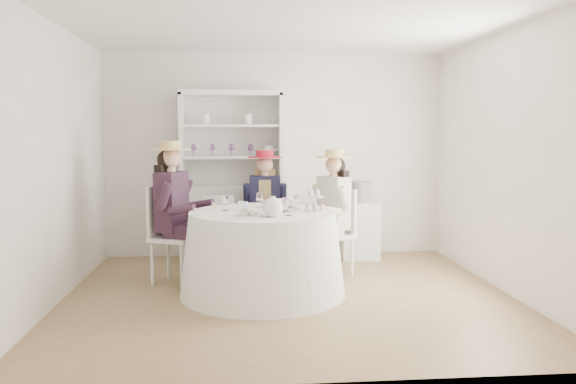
{
  "coord_description": "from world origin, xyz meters",
  "views": [
    {
      "loc": [
        -0.5,
        -5.52,
        1.64
      ],
      "look_at": [
        0.0,
        0.1,
        1.05
      ],
      "focal_mm": 35.0,
      "sensor_mm": 36.0,
      "label": 1
    }
  ],
  "objects": [
    {
      "name": "hatbox",
      "position": [
        1.09,
        1.68,
        0.88
      ],
      "size": [
        0.28,
        0.28,
        0.27
      ],
      "primitive_type": "cylinder",
      "rotation": [
        0.0,
        0.0,
        0.03
      ],
      "color": "black",
      "rests_on": "side_table"
    },
    {
      "name": "flower_arrangement",
      "position": [
        -0.04,
        0.09,
        0.93
      ],
      "size": [
        0.17,
        0.17,
        0.06
      ],
      "rotation": [
        0.0,
        0.0,
        0.21
      ],
      "color": "pink",
      "rests_on": "tea_table"
    },
    {
      "name": "table_teapot",
      "position": [
        -0.17,
        -0.25,
        0.94
      ],
      "size": [
        0.28,
        0.2,
        0.21
      ],
      "rotation": [
        0.0,
        0.0,
        -0.36
      ],
      "color": "white",
      "rests_on": "tea_table"
    },
    {
      "name": "ceiling",
      "position": [
        0.0,
        0.0,
        2.7
      ],
      "size": [
        4.5,
        4.5,
        0.0
      ],
      "primitive_type": "plane",
      "rotation": [
        3.14,
        0.0,
        0.0
      ],
      "color": "white",
      "rests_on": "wall_back"
    },
    {
      "name": "sandwich_plate",
      "position": [
        -0.39,
        -0.17,
        0.87
      ],
      "size": [
        0.27,
        0.27,
        0.06
      ],
      "rotation": [
        0.0,
        0.0,
        -0.18
      ],
      "color": "white",
      "rests_on": "tea_table"
    },
    {
      "name": "guest_right",
      "position": [
        0.57,
        0.79,
        0.82
      ],
      "size": [
        0.62,
        0.57,
        1.46
      ],
      "rotation": [
        0.0,
        0.0,
        -1.04
      ],
      "color": "silver",
      "rests_on": "ground"
    },
    {
      "name": "teacup_a",
      "position": [
        -0.44,
        0.3,
        0.89
      ],
      "size": [
        0.09,
        0.09,
        0.07
      ],
      "primitive_type": "imported",
      "rotation": [
        0.0,
        0.0,
        0.04
      ],
      "color": "white",
      "rests_on": "tea_table"
    },
    {
      "name": "side_table",
      "position": [
        1.09,
        1.68,
        0.37
      ],
      "size": [
        0.51,
        0.51,
        0.74
      ],
      "primitive_type": "cube",
      "rotation": [
        0.0,
        0.0,
        -0.08
      ],
      "color": "silver",
      "rests_on": "ground"
    },
    {
      "name": "flower_bowl",
      "position": [
        -0.05,
        0.13,
        0.88
      ],
      "size": [
        0.23,
        0.23,
        0.05
      ],
      "primitive_type": "imported",
      "rotation": [
        0.0,
        0.0,
        0.15
      ],
      "color": "white",
      "rests_on": "tea_table"
    },
    {
      "name": "guest_left",
      "position": [
        -1.2,
        0.62,
        0.88
      ],
      "size": [
        0.65,
        0.59,
        1.56
      ],
      "rotation": [
        0.0,
        0.0,
        1.19
      ],
      "color": "silver",
      "rests_on": "ground"
    },
    {
      "name": "stemware_set",
      "position": [
        -0.26,
        0.12,
        0.93
      ],
      "size": [
        0.82,
        0.79,
        0.15
      ],
      "color": "white",
      "rests_on": "tea_table"
    },
    {
      "name": "guest_mid",
      "position": [
        -0.18,
        1.18,
        0.81
      ],
      "size": [
        0.52,
        0.54,
        1.44
      ],
      "rotation": [
        0.0,
        0.0,
        -0.05
      ],
      "color": "silver",
      "rests_on": "ground"
    },
    {
      "name": "wall_left",
      "position": [
        -2.25,
        0.0,
        1.35
      ],
      "size": [
        0.0,
        4.5,
        4.5
      ],
      "primitive_type": "plane",
      "rotation": [
        1.57,
        0.0,
        1.57
      ],
      "color": "silver",
      "rests_on": "ground"
    },
    {
      "name": "tea_table",
      "position": [
        -0.26,
        0.12,
        0.42
      ],
      "size": [
        1.68,
        1.68,
        0.85
      ],
      "rotation": [
        0.0,
        0.0,
        0.28
      ],
      "color": "white",
      "rests_on": "ground"
    },
    {
      "name": "hutch",
      "position": [
        -0.58,
        1.71,
        0.77
      ],
      "size": [
        1.4,
        0.78,
        2.17
      ],
      "rotation": [
        0.0,
        0.0,
        0.24
      ],
      "color": "silver",
      "rests_on": "ground"
    },
    {
      "name": "teacup_c",
      "position": [
        0.02,
        0.23,
        0.88
      ],
      "size": [
        0.09,
        0.09,
        0.06
      ],
      "primitive_type": "imported",
      "rotation": [
        0.0,
        0.0,
        0.19
      ],
      "color": "white",
      "rests_on": "tea_table"
    },
    {
      "name": "wall_right",
      "position": [
        2.25,
        0.0,
        1.35
      ],
      "size": [
        0.0,
        4.5,
        4.5
      ],
      "primitive_type": "plane",
      "rotation": [
        1.57,
        0.0,
        -1.57
      ],
      "color": "silver",
      "rests_on": "ground"
    },
    {
      "name": "cupcake_stand",
      "position": [
        0.27,
        0.07,
        0.93
      ],
      "size": [
        0.23,
        0.23,
        0.21
      ],
      "rotation": [
        0.0,
        0.0,
        -0.24
      ],
      "color": "white",
      "rests_on": "tea_table"
    },
    {
      "name": "spare_chair",
      "position": [
        -0.73,
        1.05,
        0.5
      ],
      "size": [
        0.4,
        0.4,
        0.93
      ],
      "rotation": [
        0.0,
        0.0,
        3.09
      ],
      "color": "silver",
      "rests_on": "ground"
    },
    {
      "name": "wall_back",
      "position": [
        0.0,
        2.0,
        1.35
      ],
      "size": [
        4.5,
        0.0,
        4.5
      ],
      "primitive_type": "plane",
      "rotation": [
        1.57,
        0.0,
        0.0
      ],
      "color": "silver",
      "rests_on": "ground"
    },
    {
      "name": "ground",
      "position": [
        0.0,
        0.0,
        0.0
      ],
      "size": [
        4.5,
        4.5,
        0.0
      ],
      "primitive_type": "plane",
      "color": "olive",
      "rests_on": "ground"
    },
    {
      "name": "wall_front",
      "position": [
        0.0,
        -2.0,
        1.35
      ],
      "size": [
        4.5,
        0.0,
        4.5
      ],
      "primitive_type": "plane",
      "rotation": [
        -1.57,
        0.0,
        0.0
      ],
      "color": "silver",
      "rests_on": "ground"
    },
    {
      "name": "teacup_b",
      "position": [
        -0.22,
        0.37,
        0.89
      ],
      "size": [
        0.07,
        0.07,
        0.07
      ],
      "primitive_type": "imported",
      "rotation": [
        0.0,
        0.0,
        0.03
      ],
      "color": "white",
      "rests_on": "tea_table"
    }
  ]
}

